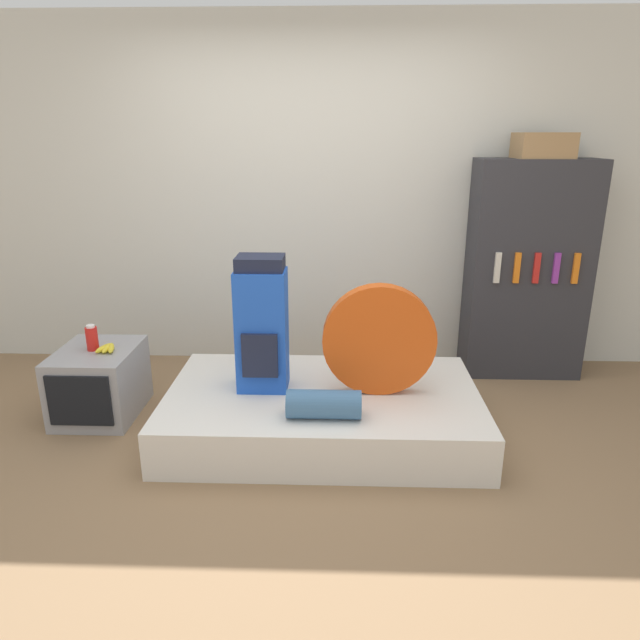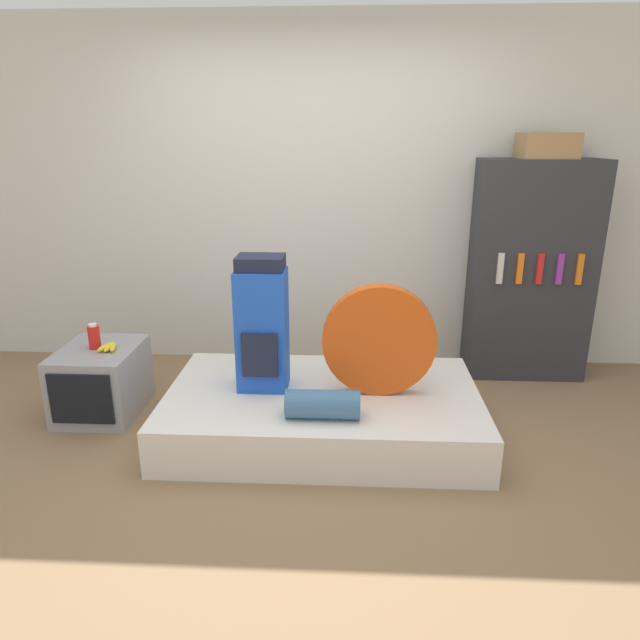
# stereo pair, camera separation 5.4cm
# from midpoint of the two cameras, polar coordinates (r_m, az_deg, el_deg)

# --- Properties ---
(ground_plane) EXTENTS (16.00, 16.00, 0.00)m
(ground_plane) POSITION_cam_midpoint_polar(r_m,az_deg,el_deg) (3.25, -3.14, -14.69)
(ground_plane) COLOR #846647
(wall_back) EXTENTS (8.00, 0.05, 2.60)m
(wall_back) POSITION_cam_midpoint_polar(r_m,az_deg,el_deg) (4.44, -1.51, 12.14)
(wall_back) COLOR silver
(wall_back) RESTS_ON ground_plane
(bed) EXTENTS (1.89, 1.15, 0.28)m
(bed) POSITION_cam_midpoint_polar(r_m,az_deg,el_deg) (3.55, -0.15, -9.10)
(bed) COLOR silver
(bed) RESTS_ON ground_plane
(backpack) EXTENTS (0.30, 0.26, 0.82)m
(backpack) POSITION_cam_midpoint_polar(r_m,az_deg,el_deg) (3.40, -6.28, -0.58)
(backpack) COLOR blue
(backpack) RESTS_ON bed
(tent_bag) EXTENTS (0.67, 0.10, 0.67)m
(tent_bag) POSITION_cam_midpoint_polar(r_m,az_deg,el_deg) (3.36, 5.47, -1.99)
(tent_bag) COLOR #D14C14
(tent_bag) RESTS_ON bed
(sleeping_roll) EXTENTS (0.41, 0.16, 0.16)m
(sleeping_roll) POSITION_cam_midpoint_polar(r_m,az_deg,el_deg) (3.14, -0.11, -8.42)
(sleeping_roll) COLOR #3D668E
(sleeping_roll) RESTS_ON bed
(television) EXTENTS (0.48, 0.60, 0.45)m
(television) POSITION_cam_midpoint_polar(r_m,az_deg,el_deg) (4.00, -21.56, -5.81)
(television) COLOR #939399
(television) RESTS_ON ground_plane
(canister) EXTENTS (0.07, 0.07, 0.17)m
(canister) POSITION_cam_midpoint_polar(r_m,az_deg,el_deg) (3.91, -22.21, -1.68)
(canister) COLOR red
(canister) RESTS_ON television
(banana_bunch) EXTENTS (0.13, 0.16, 0.04)m
(banana_bunch) POSITION_cam_midpoint_polar(r_m,az_deg,el_deg) (3.87, -20.85, -2.64)
(banana_bunch) COLOR yellow
(banana_bunch) RESTS_ON television
(bookshelf) EXTENTS (0.86, 0.38, 1.60)m
(bookshelf) POSITION_cam_midpoint_polar(r_m,az_deg,el_deg) (4.49, 19.69, 4.67)
(bookshelf) COLOR #2D2D33
(bookshelf) RESTS_ON ground_plane
(cardboard_box) EXTENTS (0.37, 0.32, 0.17)m
(cardboard_box) POSITION_cam_midpoint_polar(r_m,az_deg,el_deg) (4.38, 21.07, 15.98)
(cardboard_box) COLOR #99754C
(cardboard_box) RESTS_ON bookshelf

